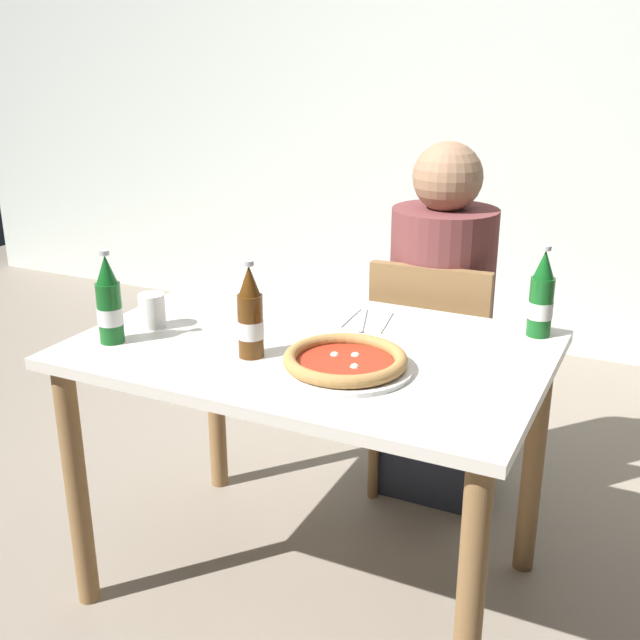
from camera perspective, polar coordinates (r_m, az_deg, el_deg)
name	(u,v)px	position (r m, az deg, el deg)	size (l,w,h in m)	color
ground_plane	(313,582)	(2.38, -0.55, -18.82)	(8.00, 8.00, 0.00)	gray
back_wall_tiled	(515,87)	(3.96, 14.24, 16.41)	(7.00, 0.10, 2.60)	silver
dining_table_main	(312,384)	(2.05, -0.61, -4.75)	(1.20, 0.80, 0.75)	silver
chair_behind_table	(434,366)	(2.58, 8.45, -3.39)	(0.42, 0.42, 0.85)	olive
diner_seated	(439,332)	(2.59, 8.82, -0.91)	(0.34, 0.34, 1.21)	#2D3342
pizza_margherita_near	(345,362)	(1.84, 1.88, -3.12)	(0.33, 0.33, 0.04)	white
beer_bottle_left	(541,298)	(2.11, 16.09, 1.55)	(0.07, 0.07, 0.25)	#14591E
beer_bottle_center	(250,317)	(1.90, -5.19, 0.24)	(0.07, 0.07, 0.25)	#512D0F
beer_bottle_right	(109,304)	(2.06, -15.36, 1.14)	(0.07, 0.07, 0.25)	#14591E
napkin_with_cutlery	(356,320)	(2.18, 2.70, 0.02)	(0.21, 0.21, 0.01)	white
paper_cup	(152,311)	(2.16, -12.33, 0.68)	(0.07, 0.07, 0.10)	white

